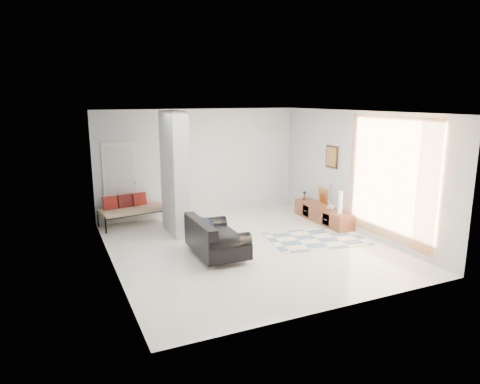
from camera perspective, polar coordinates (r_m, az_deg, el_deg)
name	(u,v)px	position (r m, az deg, el deg)	size (l,w,h in m)	color
floor	(248,247)	(9.11, 1.09, -7.28)	(6.00, 6.00, 0.00)	white
ceiling	(249,112)	(8.58, 1.16, 10.61)	(6.00, 6.00, 0.00)	white
wall_back	(200,162)	(11.48, -5.35, 3.99)	(6.00, 6.00, 0.00)	silver
wall_front	(339,218)	(6.24, 13.09, -3.44)	(6.00, 6.00, 0.00)	silver
wall_left	(109,194)	(7.97, -17.01, -0.23)	(6.00, 6.00, 0.00)	silver
wall_right	(356,172)	(10.21, 15.21, 2.56)	(6.00, 6.00, 0.00)	silver
partition_column	(174,173)	(9.84, -8.73, 2.49)	(0.35, 1.20, 2.80)	#B0B4B7
hallway_door	(121,183)	(11.01, -15.62, 1.22)	(0.85, 0.06, 2.04)	white
curtain	(390,179)	(9.31, 19.32, 1.68)	(2.55, 2.55, 0.00)	orange
wall_art	(332,157)	(10.86, 12.15, 4.62)	(0.04, 0.45, 0.55)	#321E0D
media_console	(323,214)	(11.03, 10.96, -2.89)	(0.45, 2.00, 0.80)	brown
loveseat	(214,239)	(8.49, -3.50, -6.24)	(0.89, 1.52, 0.76)	silver
daybed	(131,208)	(10.84, -14.29, -2.11)	(1.67, 0.91, 0.77)	black
area_rug	(316,239)	(9.72, 10.16, -6.16)	(2.12, 1.41, 0.01)	beige
cylinder_lamp	(340,202)	(10.35, 13.22, -1.35)	(0.10, 0.10, 0.53)	silver
bronze_figurine	(305,196)	(11.55, 8.60, -0.50)	(0.12, 0.12, 0.24)	#2E2114
vase	(330,207)	(10.63, 11.96, -1.93)	(0.16, 0.16, 0.17)	white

